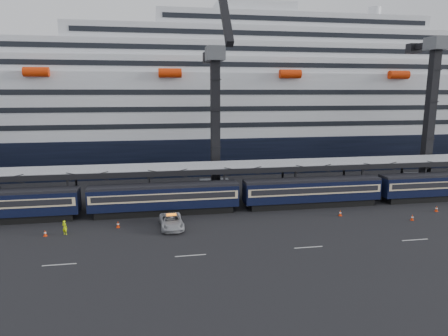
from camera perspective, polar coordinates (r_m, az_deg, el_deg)
The scene contains 13 objects.
ground at distance 51.97m, azimuth 24.89°, elevation -7.60°, with size 260.00×260.00×0.00m, color black.
train at distance 57.38m, azimuth 15.56°, elevation -3.02°, with size 133.05×3.00×4.05m.
canopy at distance 62.35m, azimuth 18.00°, elevation 0.79°, with size 130.00×6.25×5.53m.
cruise_ship at distance 90.67m, azimuth 8.12°, elevation 8.68°, with size 214.09×28.84×34.00m.
crane_dark_near at distance 59.59m, azimuth -1.19°, elevation 7.35°, with size 4.50×17.75×35.08m.
crane_dark_mid at distance 72.70m, azimuth 27.64°, elevation 7.88°, with size 4.50×18.24×39.64m.
pickup_truck at distance 46.99m, azimuth -7.51°, elevation -7.58°, with size 2.53×5.50×1.53m, color #A1A3A8.
worker at distance 47.83m, azimuth -21.81°, elevation -7.90°, with size 0.59×0.39×1.61m, color #DCFF0D.
traffic_cone_a at distance 48.29m, azimuth -24.19°, elevation -8.47°, with size 0.36×0.36×0.73m.
traffic_cone_b at distance 48.40m, azimuth -14.91°, elevation -7.77°, with size 0.40×0.40×0.80m.
traffic_cone_c at distance 53.16m, azimuth 16.27°, elevation -6.17°, with size 0.39×0.39×0.79m.
traffic_cone_d at distance 54.49m, azimuth 25.30°, elevation -6.40°, with size 0.37×0.37×0.75m.
traffic_cone_e at distance 59.84m, azimuth 28.08°, elevation -5.13°, with size 0.40×0.40×0.80m.
Camera 1 is at (-29.08, -40.19, 15.50)m, focal length 32.00 mm.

